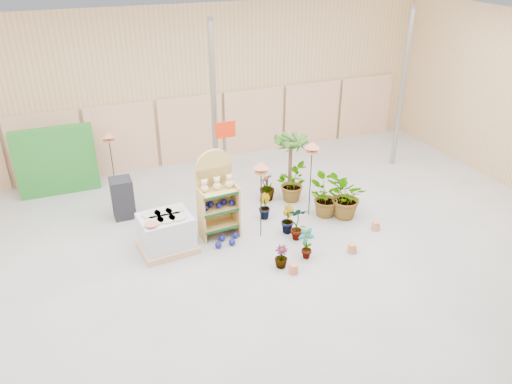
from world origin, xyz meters
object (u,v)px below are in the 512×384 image
at_px(pallet_stack, 166,233).
at_px(potted_plant_2, 324,197).
at_px(display_shelf, 216,197).
at_px(bird_table_front, 261,168).

height_order(pallet_stack, potted_plant_2, potted_plant_2).
bearing_deg(potted_plant_2, pallet_stack, -178.90).
height_order(display_shelf, pallet_stack, display_shelf).
height_order(display_shelf, potted_plant_2, display_shelf).
bearing_deg(potted_plant_2, bird_table_front, -169.42).
distance_m(display_shelf, pallet_stack, 1.35).
bearing_deg(potted_plant_2, display_shelf, 175.92).
relative_size(bird_table_front, potted_plant_2, 1.88).
bearing_deg(bird_table_front, display_shelf, 148.87).
bearing_deg(bird_table_front, pallet_stack, 172.95).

